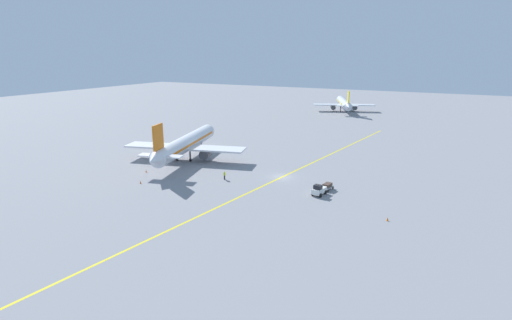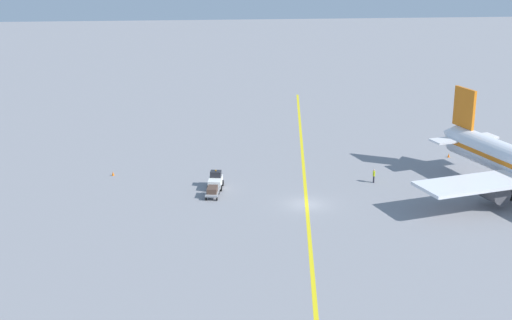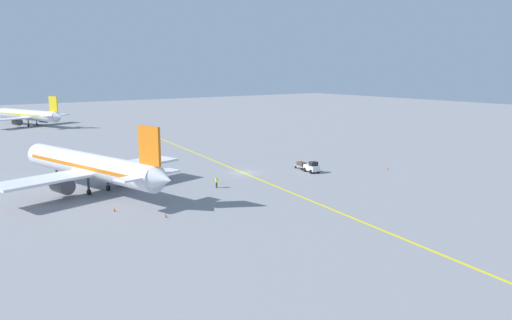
% 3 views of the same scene
% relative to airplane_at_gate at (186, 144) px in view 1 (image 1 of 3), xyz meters
% --- Properties ---
extents(ground_plane, '(400.00, 400.00, 0.00)m').
position_rel_airplane_at_gate_xyz_m(ground_plane, '(25.26, -2.20, -3.71)').
color(ground_plane, gray).
extents(apron_yellow_centreline, '(16.83, 118.92, 0.01)m').
position_rel_airplane_at_gate_xyz_m(apron_yellow_centreline, '(25.26, -2.20, -3.71)').
color(apron_yellow_centreline, yellow).
rests_on(apron_yellow_centreline, ground).
extents(airplane_at_gate, '(28.40, 35.06, 10.60)m').
position_rel_airplane_at_gate_xyz_m(airplane_at_gate, '(0.00, 0.00, 0.00)').
color(airplane_at_gate, white).
rests_on(airplane_at_gate, ground).
extents(airplane_distant_taxiing, '(25.09, 30.57, 9.54)m').
position_rel_airplane_at_gate_xyz_m(airplane_distant_taxiing, '(10.95, 95.19, -0.37)').
color(airplane_distant_taxiing, silver).
rests_on(airplane_distant_taxiing, ground).
extents(baggage_tug_white, '(2.14, 3.20, 2.11)m').
position_rel_airplane_at_gate_xyz_m(baggage_tug_white, '(35.16, -8.78, -2.81)').
color(baggage_tug_white, white).
rests_on(baggage_tug_white, ground).
extents(baggage_cart_trailing, '(1.78, 2.78, 1.24)m').
position_rel_airplane_at_gate_xyz_m(baggage_cart_trailing, '(35.67, -5.52, -2.95)').
color(baggage_cart_trailing, gray).
rests_on(baggage_cart_trailing, ground).
extents(ground_crew_worker, '(0.25, 0.58, 1.68)m').
position_rel_airplane_at_gate_xyz_m(ground_crew_worker, '(15.87, -8.84, -2.80)').
color(ground_crew_worker, '#23232D').
rests_on(ground_crew_worker, ground).
extents(traffic_cone_near_nose, '(0.32, 0.32, 0.55)m').
position_rel_airplane_at_gate_xyz_m(traffic_cone_near_nose, '(47.78, -14.72, -3.43)').
color(traffic_cone_near_nose, orange).
rests_on(traffic_cone_near_nose, ground).
extents(traffic_cone_mid_apron, '(0.32, 0.32, 0.55)m').
position_rel_airplane_at_gate_xyz_m(traffic_cone_mid_apron, '(2.95, -18.29, -3.43)').
color(traffic_cone_mid_apron, orange).
rests_on(traffic_cone_mid_apron, ground).
extents(traffic_cone_by_wingtip, '(0.32, 0.32, 0.55)m').
position_rel_airplane_at_gate_xyz_m(traffic_cone_by_wingtip, '(-1.20, -12.16, -3.43)').
color(traffic_cone_by_wingtip, orange).
rests_on(traffic_cone_by_wingtip, ground).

